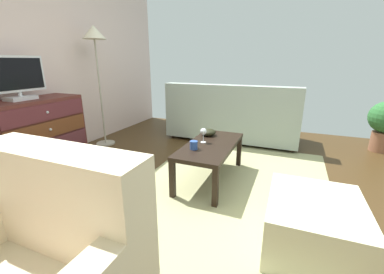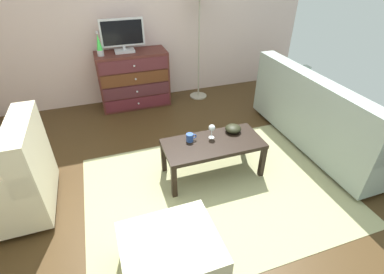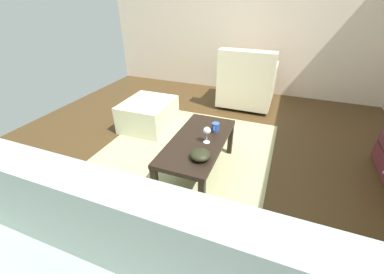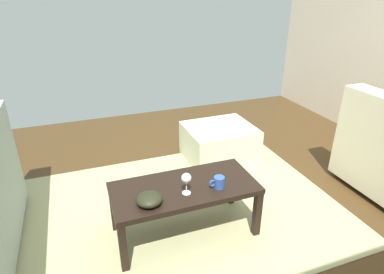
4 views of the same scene
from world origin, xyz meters
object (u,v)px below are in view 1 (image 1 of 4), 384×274
object	(u,v)px
mug	(194,145)
bowl_decorative	(208,132)
tv	(17,77)
ottoman	(313,225)
standing_lamp	(95,44)
wine_glass	(203,132)
couch_large	(232,119)
dresser	(37,135)
coffee_table	(211,148)

from	to	relation	value
mug	bowl_decorative	size ratio (longest dim) A/B	0.65
tv	mug	size ratio (longest dim) A/B	5.32
tv	ottoman	distance (m)	3.09
tv	standing_lamp	distance (m)	1.19
wine_glass	ottoman	bearing A→B (deg)	-124.92
mug	tv	bearing A→B (deg)	101.26
couch_large	mug	bearing A→B (deg)	-179.09
dresser	wine_glass	xyz separation A→B (m)	(0.53, -1.86, 0.11)
dresser	mug	xyz separation A→B (m)	(0.29, -1.85, 0.03)
wine_glass	ottoman	xyz separation A→B (m)	(-0.75, -1.07, -0.34)
coffee_table	wine_glass	world-z (taller)	wine_glass
dresser	ottoman	xyz separation A→B (m)	(-0.22, -2.93, -0.24)
wine_glass	ottoman	distance (m)	1.35
coffee_table	mug	distance (m)	0.26
tv	couch_large	bearing A→B (deg)	-41.19
mug	couch_large	size ratio (longest dim) A/B	0.06
tv	coffee_table	size ratio (longest dim) A/B	0.58
dresser	standing_lamp	world-z (taller)	standing_lamp
bowl_decorative	mug	bearing A→B (deg)	-177.76
dresser	wine_glass	distance (m)	1.94
dresser	coffee_table	size ratio (longest dim) A/B	0.99
coffee_table	dresser	bearing A→B (deg)	104.76
ottoman	standing_lamp	world-z (taller)	standing_lamp
bowl_decorative	couch_large	world-z (taller)	couch_large
mug	ottoman	world-z (taller)	mug
tv	ottoman	bearing A→B (deg)	-92.65
ottoman	standing_lamp	size ratio (longest dim) A/B	0.41
bowl_decorative	standing_lamp	bearing A→B (deg)	82.22
dresser	tv	world-z (taller)	tv
mug	coffee_table	bearing A→B (deg)	-25.08
coffee_table	mug	size ratio (longest dim) A/B	9.14
coffee_table	mug	world-z (taller)	mug
dresser	couch_large	xyz separation A→B (m)	(2.03, -1.82, -0.07)
dresser	bowl_decorative	xyz separation A→B (m)	(0.80, -1.83, 0.03)
couch_large	wine_glass	bearing A→B (deg)	-178.41
bowl_decorative	couch_large	xyz separation A→B (m)	(1.23, 0.01, -0.10)
couch_large	ottoman	bearing A→B (deg)	-153.68
dresser	couch_large	world-z (taller)	couch_large
ottoman	couch_large	bearing A→B (deg)	26.32
couch_large	ottoman	world-z (taller)	couch_large
tv	dresser	bearing A→B (deg)	-16.82
ottoman	wine_glass	bearing A→B (deg)	55.08
tv	ottoman	xyz separation A→B (m)	(-0.14, -2.95, -0.90)
wine_glass	coffee_table	bearing A→B (deg)	-100.11
bowl_decorative	couch_large	distance (m)	1.23
tv	standing_lamp	xyz separation A→B (m)	(1.12, -0.07, 0.39)
dresser	coffee_table	xyz separation A→B (m)	(0.51, -1.95, -0.06)
wine_glass	mug	size ratio (longest dim) A/B	1.38
wine_glass	standing_lamp	size ratio (longest dim) A/B	0.09
ottoman	mug	bearing A→B (deg)	64.78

